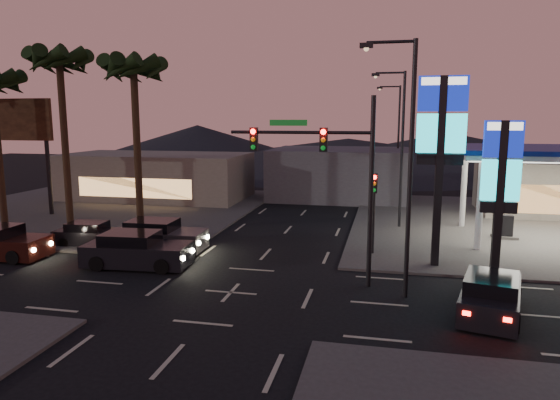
% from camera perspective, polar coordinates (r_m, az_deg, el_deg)
% --- Properties ---
extents(ground, '(140.00, 140.00, 0.00)m').
position_cam_1_polar(ground, '(20.96, -5.65, -10.48)').
color(ground, black).
rests_on(ground, ground).
extents(corner_lot_ne, '(24.00, 24.00, 0.12)m').
position_cam_1_polar(corner_lot_ne, '(36.79, 27.55, -2.77)').
color(corner_lot_ne, '#47443F').
rests_on(corner_lot_ne, ground).
extents(corner_lot_nw, '(24.00, 24.00, 0.12)m').
position_cam_1_polar(corner_lot_nw, '(41.80, -19.97, -0.93)').
color(corner_lot_nw, '#47443F').
rests_on(corner_lot_nw, ground).
extents(convenience_store, '(10.00, 6.00, 4.00)m').
position_cam_1_polar(convenience_store, '(41.79, 28.62, 1.18)').
color(convenience_store, '#726B5B').
rests_on(convenience_store, ground).
extents(pylon_sign_tall, '(2.20, 0.35, 9.00)m').
position_cam_1_polar(pylon_sign_tall, '(24.37, 17.93, 7.25)').
color(pylon_sign_tall, black).
rests_on(pylon_sign_tall, ground).
extents(pylon_sign_short, '(1.60, 0.35, 7.00)m').
position_cam_1_polar(pylon_sign_short, '(23.87, 23.93, 2.68)').
color(pylon_sign_short, black).
rests_on(pylon_sign_short, ground).
extents(traffic_signal_mast, '(6.10, 0.39, 8.00)m').
position_cam_1_polar(traffic_signal_mast, '(20.96, 5.67, 4.19)').
color(traffic_signal_mast, black).
rests_on(traffic_signal_mast, ground).
extents(pedestal_signal, '(0.32, 0.39, 4.30)m').
position_cam_1_polar(pedestal_signal, '(26.07, 10.67, -0.03)').
color(pedestal_signal, black).
rests_on(pedestal_signal, ground).
extents(streetlight_near, '(2.14, 0.25, 10.00)m').
position_cam_1_polar(streetlight_near, '(19.81, 14.15, 5.08)').
color(streetlight_near, black).
rests_on(streetlight_near, ground).
extents(streetlight_mid, '(2.14, 0.25, 10.00)m').
position_cam_1_polar(streetlight_mid, '(32.78, 13.46, 6.67)').
color(streetlight_mid, black).
rests_on(streetlight_mid, ground).
extents(streetlight_far, '(2.14, 0.25, 10.00)m').
position_cam_1_polar(streetlight_far, '(46.77, 13.14, 7.39)').
color(streetlight_far, black).
rests_on(streetlight_far, ground).
extents(palm_a, '(4.41, 4.41, 10.86)m').
position_cam_1_polar(palm_a, '(32.14, -16.35, 13.13)').
color(palm_a, black).
rests_on(palm_a, ground).
extents(palm_b, '(4.41, 4.41, 11.46)m').
position_cam_1_polar(palm_b, '(34.82, -23.85, 13.29)').
color(palm_b, black).
rests_on(palm_b, ground).
extents(billboard, '(6.00, 0.30, 8.50)m').
position_cam_1_polar(billboard, '(41.45, -28.00, 7.19)').
color(billboard, black).
rests_on(billboard, ground).
extents(building_far_west, '(16.00, 8.00, 4.00)m').
position_cam_1_polar(building_far_west, '(45.74, -13.99, 2.65)').
color(building_far_west, '#726B5B').
rests_on(building_far_west, ground).
extents(building_far_mid, '(12.00, 9.00, 4.40)m').
position_cam_1_polar(building_far_mid, '(45.20, 6.92, 3.04)').
color(building_far_mid, '#4C4C51').
rests_on(building_far_mid, ground).
extents(hill_left, '(40.00, 40.00, 6.00)m').
position_cam_1_polar(hill_left, '(84.78, -9.39, 6.42)').
color(hill_left, black).
rests_on(hill_left, ground).
extents(hill_right, '(50.00, 50.00, 5.00)m').
position_cam_1_polar(hill_right, '(79.38, 18.71, 5.50)').
color(hill_right, black).
rests_on(hill_right, ground).
extents(hill_center, '(60.00, 60.00, 4.00)m').
position_cam_1_polar(hill_center, '(79.15, 7.80, 5.53)').
color(hill_center, black).
rests_on(hill_center, ground).
extents(car_lane_a_front, '(5.27, 2.48, 1.68)m').
position_cam_1_polar(car_lane_a_front, '(25.11, -16.12, -5.60)').
color(car_lane_a_front, black).
rests_on(car_lane_a_front, ground).
extents(car_lane_b_front, '(5.20, 2.30, 1.67)m').
position_cam_1_polar(car_lane_b_front, '(27.82, -13.82, -4.06)').
color(car_lane_b_front, '#4D4D4F').
rests_on(car_lane_b_front, ground).
extents(car_lane_b_mid, '(4.21, 2.00, 1.34)m').
position_cam_1_polar(car_lane_b_mid, '(30.06, -20.76, -3.72)').
color(car_lane_b_mid, black).
rests_on(car_lane_b_mid, ground).
extents(suv_station, '(2.94, 4.86, 1.52)m').
position_cam_1_polar(suv_station, '(20.00, 22.97, -10.03)').
color(suv_station, black).
rests_on(suv_station, ground).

